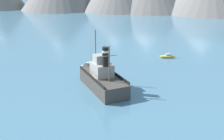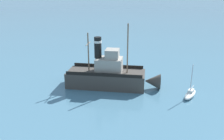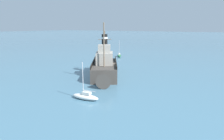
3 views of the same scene
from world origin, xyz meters
The scene contains 4 objects.
ground_plane centered at (0.00, 0.00, 0.00)m, with size 600.00×600.00×0.00m, color #477289.
old_tugboat centered at (0.35, 0.72, 1.83)m, with size 10.36×14.06×9.90m.
sailboat_green centered at (9.89, -22.40, 0.43)m, with size 2.87×3.84×4.90m.
sailboat_white centered at (-4.00, 12.04, 0.43)m, with size 3.89×1.47×4.90m.
Camera 3 is at (-19.43, 31.28, 9.37)m, focal length 32.00 mm.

